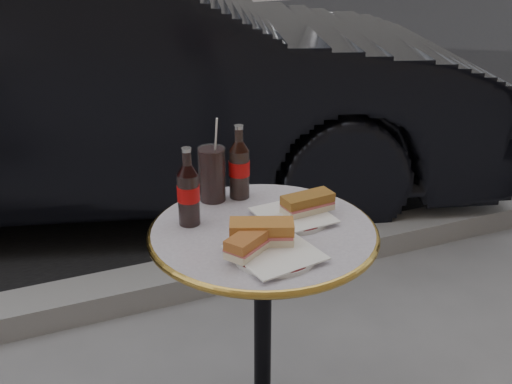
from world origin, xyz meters
name	(u,v)px	position (x,y,z in m)	size (l,w,h in m)	color
asphalt_road	(60,76)	(0.00, 5.00, 0.00)	(40.00, 8.00, 0.00)	black
curb	(180,280)	(0.00, 0.90, 0.05)	(40.00, 0.20, 0.12)	gray
bistro_table	(263,340)	(0.00, 0.00, 0.37)	(0.62, 0.62, 0.73)	#BAB2C4
plate_left	(275,255)	(-0.03, -0.15, 0.74)	(0.21, 0.21, 0.01)	silver
plate_right	(293,217)	(0.10, 0.02, 0.74)	(0.20, 0.20, 0.01)	silver
sandwich_left_a	(250,243)	(-0.09, -0.12, 0.77)	(0.14, 0.07, 0.05)	#A95E2B
sandwich_left_b	(262,233)	(-0.04, -0.09, 0.77)	(0.16, 0.08, 0.06)	#B16C2D
sandwich_right	(308,204)	(0.14, 0.03, 0.77)	(0.14, 0.07, 0.05)	brown
cola_bottle_left	(188,186)	(-0.17, 0.11, 0.84)	(0.06, 0.06, 0.22)	black
cola_bottle_right	(239,162)	(0.02, 0.22, 0.84)	(0.06, 0.06, 0.22)	black
cola_glass	(212,174)	(-0.06, 0.23, 0.81)	(0.08, 0.08, 0.16)	black
parked_car	(101,79)	(-0.08, 1.99, 0.68)	(4.16, 1.44, 1.37)	black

